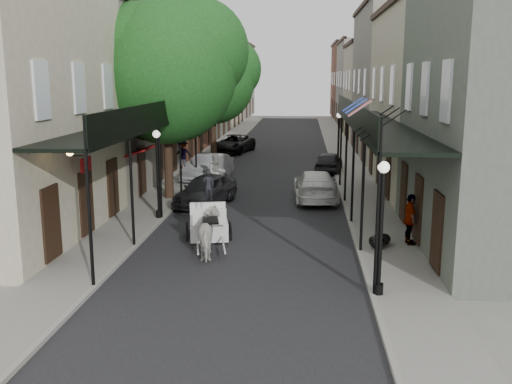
% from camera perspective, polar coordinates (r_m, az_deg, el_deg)
% --- Properties ---
extents(ground, '(140.00, 140.00, 0.00)m').
position_cam_1_polar(ground, '(18.26, -1.71, -7.77)').
color(ground, gray).
rests_on(ground, ground).
extents(road, '(8.00, 90.00, 0.01)m').
position_cam_1_polar(road, '(37.65, 1.73, 2.35)').
color(road, black).
rests_on(road, ground).
extents(sidewalk_left, '(2.20, 90.00, 0.12)m').
position_cam_1_polar(sidewalk_left, '(38.23, -5.78, 2.52)').
color(sidewalk_left, gray).
rests_on(sidewalk_left, ground).
extents(sidewalk_right, '(2.20, 90.00, 0.12)m').
position_cam_1_polar(sidewalk_right, '(37.71, 9.35, 2.30)').
color(sidewalk_right, gray).
rests_on(sidewalk_right, ground).
extents(building_row_left, '(5.00, 80.00, 10.50)m').
position_cam_1_polar(building_row_left, '(48.29, -7.98, 10.53)').
color(building_row_left, '#BFB899').
rests_on(building_row_left, ground).
extents(building_row_right, '(5.00, 80.00, 10.50)m').
position_cam_1_polar(building_row_right, '(47.58, 13.02, 10.34)').
color(building_row_right, gray).
rests_on(building_row_right, ground).
extents(gallery_left, '(2.20, 18.05, 4.88)m').
position_cam_1_polar(gallery_left, '(25.10, -10.93, 6.82)').
color(gallery_left, black).
rests_on(gallery_left, sidewalk_left).
extents(gallery_right, '(2.20, 18.05, 4.88)m').
position_cam_1_polar(gallery_right, '(24.33, 11.50, 6.65)').
color(gallery_right, black).
rests_on(gallery_right, sidewalk_right).
extents(tree_near, '(7.31, 6.80, 9.63)m').
position_cam_1_polar(tree_near, '(27.98, -8.14, 12.38)').
color(tree_near, '#382619').
rests_on(tree_near, sidewalk_left).
extents(tree_far, '(6.45, 6.00, 8.61)m').
position_cam_1_polar(tree_far, '(41.75, -3.84, 11.27)').
color(tree_far, '#382619').
rests_on(tree_far, sidewalk_left).
extents(lamppost_right_near, '(0.32, 0.32, 3.71)m').
position_cam_1_polar(lamppost_right_near, '(15.77, 12.39, -3.38)').
color(lamppost_right_near, black).
rests_on(lamppost_right_near, sidewalk_right).
extents(lamppost_left, '(0.32, 0.32, 3.71)m').
position_cam_1_polar(lamppost_left, '(24.23, -9.80, 1.92)').
color(lamppost_left, black).
rests_on(lamppost_left, sidewalk_left).
extents(lamppost_right_far, '(0.32, 0.32, 3.71)m').
position_cam_1_polar(lamppost_right_far, '(35.40, 8.24, 4.98)').
color(lamppost_right_far, black).
rests_on(lamppost_right_far, sidewalk_right).
extents(horse, '(1.24, 2.06, 1.63)m').
position_cam_1_polar(horse, '(19.39, -4.56, -4.11)').
color(horse, beige).
rests_on(horse, ground).
extents(carriage, '(1.93, 2.62, 2.72)m').
position_cam_1_polar(carriage, '(21.79, -4.82, -1.70)').
color(carriage, black).
rests_on(carriage, ground).
extents(pedestrian_walking, '(1.21, 1.10, 2.03)m').
position_cam_1_polar(pedestrian_walking, '(30.11, -3.98, 1.93)').
color(pedestrian_walking, '#A6A49D').
rests_on(pedestrian_walking, ground).
extents(pedestrian_sidewalk_left, '(1.39, 1.16, 1.87)m').
position_cam_1_polar(pedestrian_sidewalk_left, '(37.14, -7.34, 3.77)').
color(pedestrian_sidewalk_left, gray).
rests_on(pedestrian_sidewalk_left, sidewalk_left).
extents(pedestrian_sidewalk_right, '(0.51, 1.10, 1.83)m').
position_cam_1_polar(pedestrian_sidewalk_right, '(20.97, 15.17, -2.66)').
color(pedestrian_sidewalk_right, gray).
rests_on(pedestrian_sidewalk_right, sidewalk_right).
extents(car_left_near, '(2.89, 4.64, 1.47)m').
position_cam_1_polar(car_left_near, '(27.04, -5.04, 0.21)').
color(car_left_near, black).
rests_on(car_left_near, ground).
extents(car_left_mid, '(2.58, 4.81, 1.51)m').
position_cam_1_polar(car_left_mid, '(33.53, -4.84, 2.46)').
color(car_left_mid, '#A0A0A5').
rests_on(car_left_mid, ground).
extents(car_left_far, '(3.39, 5.47, 1.41)m').
position_cam_1_polar(car_left_far, '(45.57, -2.27, 4.85)').
color(car_left_far, black).
rests_on(car_left_far, ground).
extents(car_right_near, '(2.24, 5.11, 1.46)m').
position_cam_1_polar(car_right_near, '(28.21, 5.98, 0.66)').
color(car_right_near, silver).
rests_on(car_right_near, ground).
extents(car_right_far, '(2.06, 4.01, 1.31)m').
position_cam_1_polar(car_right_far, '(36.55, 7.31, 3.01)').
color(car_right_far, black).
rests_on(car_right_far, ground).
extents(trash_bags, '(0.83, 0.98, 0.48)m').
position_cam_1_polar(trash_bags, '(20.59, 12.24, -4.76)').
color(trash_bags, black).
rests_on(trash_bags, sidewalk_right).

